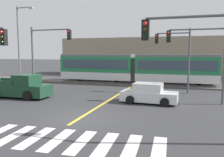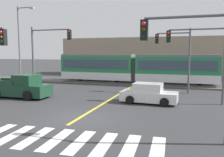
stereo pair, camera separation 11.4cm
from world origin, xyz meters
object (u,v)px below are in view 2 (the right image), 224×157
pickup_truck (20,88)px  traffic_light_near_right (196,53)px  light_rail_tram (135,67)px  sedan_crossing (149,94)px  traffic_light_mid_right (203,50)px  traffic_light_far_right (178,51)px  street_lamp_west (21,40)px  traffic_light_mid_left (45,48)px

pickup_truck → traffic_light_near_right: traffic_light_near_right is taller
light_rail_tram → pickup_truck: size_ratio=3.42×
pickup_truck → sedan_crossing: bearing=5.6°
traffic_light_mid_right → traffic_light_far_right: bearing=115.3°
traffic_light_far_right → traffic_light_near_right: 12.67m
traffic_light_near_right → light_rail_tram: bearing=110.1°
sedan_crossing → traffic_light_far_right: size_ratio=0.70×
light_rail_tram → pickup_truck: (-7.59, -11.01, -1.21)m
traffic_light_near_right → street_lamp_west: (-20.02, 14.05, 1.51)m
traffic_light_far_right → traffic_light_mid_left: 12.50m
traffic_light_mid_left → traffic_light_mid_right: 14.05m
traffic_light_near_right → street_lamp_west: street_lamp_west is taller
pickup_truck → traffic_light_far_right: bearing=27.2°
light_rail_tram → pickup_truck: bearing=-124.6°
light_rail_tram → traffic_light_mid_right: 11.42m
traffic_light_mid_right → street_lamp_west: 21.57m
pickup_truck → street_lamp_west: street_lamp_west is taller
traffic_light_far_right → traffic_light_mid_right: (2.02, -4.28, 0.01)m
pickup_truck → traffic_light_far_right: size_ratio=0.90×
traffic_light_mid_left → street_lamp_west: (-6.73, 4.92, 1.10)m
sedan_crossing → traffic_light_far_right: 6.57m
traffic_light_far_right → street_lamp_west: (-18.74, 1.45, 1.33)m
traffic_light_mid_right → traffic_light_near_right: bearing=-95.0°
traffic_light_near_right → sedan_crossing: bearing=113.1°
traffic_light_far_right → street_lamp_west: 18.84m
pickup_truck → traffic_light_mid_right: size_ratio=0.91×
street_lamp_west → traffic_light_near_right: bearing=-35.1°
pickup_truck → traffic_light_near_right: size_ratio=0.96×
sedan_crossing → pickup_truck: pickup_truck is taller
traffic_light_mid_left → sedan_crossing: bearing=-10.8°
sedan_crossing → traffic_light_mid_left: size_ratio=0.68×
traffic_light_far_right → traffic_light_mid_left: size_ratio=0.97×
street_lamp_west → traffic_light_far_right: bearing=-4.4°
traffic_light_near_right → traffic_light_mid_right: bearing=85.0°
light_rail_tram → traffic_light_far_right: (4.99, -4.54, 1.92)m
light_rail_tram → traffic_light_near_right: bearing=-69.9°
traffic_light_near_right → street_lamp_west: size_ratio=0.60×
sedan_crossing → traffic_light_far_right: bearing=71.8°
sedan_crossing → traffic_light_mid_right: bearing=16.7°
sedan_crossing → street_lamp_west: street_lamp_west is taller
light_rail_tram → street_lamp_west: bearing=-167.4°
light_rail_tram → pickup_truck: 13.43m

